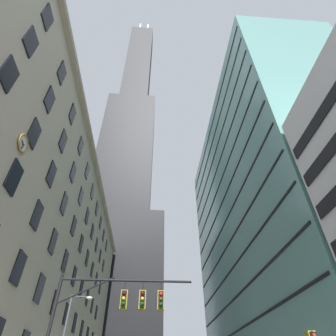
% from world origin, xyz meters
% --- Properties ---
extents(station_building, '(14.48, 60.73, 29.31)m').
position_xyz_m(station_building, '(-17.91, 24.36, 14.63)').
color(station_building, '#BCAF93').
rests_on(station_building, ground).
extents(dark_skyscraper, '(28.82, 28.82, 196.84)m').
position_xyz_m(dark_skyscraper, '(-12.52, 70.01, 59.29)').
color(dark_skyscraper, black).
rests_on(dark_skyscraper, ground).
extents(glass_office_midrise, '(16.60, 47.67, 51.13)m').
position_xyz_m(glass_office_midrise, '(19.25, 30.16, 25.57)').
color(glass_office_midrise, slate).
rests_on(glass_office_midrise, ground).
extents(traffic_signal_mast, '(8.07, 0.63, 6.82)m').
position_xyz_m(traffic_signal_mast, '(-3.54, 5.47, 5.13)').
color(traffic_signal_mast, black).
rests_on(traffic_signal_mast, sidewalk_left).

